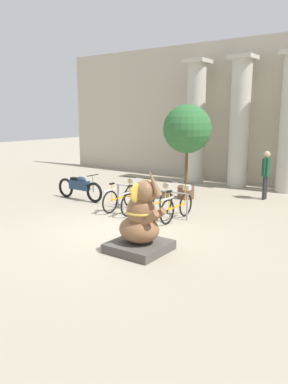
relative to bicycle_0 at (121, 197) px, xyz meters
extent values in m
plane|color=#9E937F|center=(1.41, -1.81, -0.41)|extent=(60.00, 60.00, 0.00)
cube|color=#B2A893|center=(1.41, 6.79, 2.59)|extent=(20.00, 0.20, 6.00)
cylinder|color=#BCB7A8|center=(-0.57, 5.79, 2.09)|extent=(0.78, 0.78, 5.00)
cube|color=#BCB7A8|center=(-0.57, 5.79, 4.67)|extent=(0.97, 0.97, 0.16)
cylinder|color=#BCB7A8|center=(1.41, 5.79, 2.09)|extent=(0.78, 0.78, 5.00)
cube|color=#BCB7A8|center=(1.41, 5.79, 4.67)|extent=(0.97, 0.97, 0.16)
cylinder|color=gray|center=(-0.25, 0.14, -0.03)|extent=(0.05, 0.05, 0.75)
cylinder|color=gray|center=(2.25, 0.14, -0.03)|extent=(0.05, 0.05, 0.75)
cylinder|color=gray|center=(1.00, 0.14, 0.34)|extent=(2.60, 0.04, 0.04)
torus|color=black|center=(0.00, 0.47, -0.06)|extent=(0.05, 0.69, 0.69)
torus|color=black|center=(0.00, -0.54, -0.06)|extent=(0.05, 0.69, 0.69)
cube|color=orange|center=(0.00, -0.04, -0.01)|extent=(0.04, 0.91, 0.04)
cube|color=#BCBCBC|center=(0.00, -0.54, 0.30)|extent=(0.06, 0.58, 0.03)
cylinder|color=orange|center=(0.00, -0.44, 0.20)|extent=(0.03, 0.03, 0.52)
cube|color=black|center=(0.00, -0.44, 0.48)|extent=(0.08, 0.18, 0.04)
cylinder|color=orange|center=(0.00, 0.43, 0.26)|extent=(0.03, 0.03, 0.63)
cylinder|color=black|center=(0.00, 0.43, 0.57)|extent=(0.48, 0.03, 0.03)
cube|color=#BCBCBC|center=(0.00, 0.53, 0.43)|extent=(0.20, 0.16, 0.14)
torus|color=black|center=(0.67, 0.50, -0.06)|extent=(0.05, 0.69, 0.69)
torus|color=black|center=(0.67, -0.50, -0.06)|extent=(0.05, 0.69, 0.69)
cube|color=orange|center=(0.67, 0.00, -0.01)|extent=(0.04, 0.91, 0.04)
cube|color=#BCBCBC|center=(0.67, -0.50, 0.30)|extent=(0.06, 0.58, 0.03)
cylinder|color=orange|center=(0.67, -0.40, 0.20)|extent=(0.03, 0.03, 0.52)
cube|color=black|center=(0.67, -0.40, 0.48)|extent=(0.08, 0.18, 0.04)
cylinder|color=orange|center=(0.67, 0.46, 0.26)|extent=(0.03, 0.03, 0.63)
cylinder|color=black|center=(0.67, 0.46, 0.57)|extent=(0.48, 0.03, 0.03)
cube|color=#BCBCBC|center=(0.67, 0.56, 0.43)|extent=(0.20, 0.16, 0.14)
torus|color=black|center=(1.34, 0.47, -0.06)|extent=(0.05, 0.69, 0.69)
torus|color=black|center=(1.34, -0.53, -0.06)|extent=(0.05, 0.69, 0.69)
cube|color=orange|center=(1.34, -0.03, -0.01)|extent=(0.04, 0.91, 0.04)
cube|color=#BCBCBC|center=(1.34, -0.53, 0.30)|extent=(0.06, 0.58, 0.03)
cylinder|color=orange|center=(1.34, -0.43, 0.20)|extent=(0.03, 0.03, 0.52)
cube|color=black|center=(1.34, -0.43, 0.48)|extent=(0.08, 0.18, 0.04)
cylinder|color=orange|center=(1.34, 0.43, 0.26)|extent=(0.03, 0.03, 0.63)
cylinder|color=black|center=(1.34, 0.43, 0.57)|extent=(0.48, 0.03, 0.03)
cube|color=#BCBCBC|center=(1.34, 0.53, 0.43)|extent=(0.20, 0.16, 0.14)
torus|color=black|center=(2.00, 0.50, -0.06)|extent=(0.05, 0.69, 0.69)
torus|color=black|center=(2.00, -0.51, -0.06)|extent=(0.05, 0.69, 0.69)
cube|color=orange|center=(2.00, -0.01, -0.01)|extent=(0.04, 0.91, 0.04)
cube|color=#BCBCBC|center=(2.00, -0.51, 0.30)|extent=(0.06, 0.58, 0.03)
cylinder|color=orange|center=(2.00, -0.41, 0.20)|extent=(0.03, 0.03, 0.52)
cube|color=black|center=(2.00, -0.41, 0.48)|extent=(0.08, 0.18, 0.04)
cylinder|color=orange|center=(2.00, 0.46, 0.26)|extent=(0.03, 0.03, 0.63)
cylinder|color=black|center=(2.00, 0.46, 0.57)|extent=(0.48, 0.03, 0.03)
cube|color=#BCBCBC|center=(2.00, 0.56, 0.43)|extent=(0.20, 0.16, 0.14)
cube|color=#4C4742|center=(2.60, -2.57, -0.31)|extent=(1.17, 1.17, 0.20)
ellipsoid|color=brown|center=(2.60, -2.57, 0.08)|extent=(0.91, 0.80, 0.59)
ellipsoid|color=brown|center=(2.65, -2.57, 0.49)|extent=(0.64, 0.59, 0.75)
sphere|color=brown|center=(2.76, -2.57, 0.94)|extent=(0.48, 0.48, 0.48)
ellipsoid|color=gold|center=(2.70, -2.33, 0.94)|extent=(0.08, 0.34, 0.41)
ellipsoid|color=gold|center=(2.70, -2.81, 0.94)|extent=(0.08, 0.34, 0.41)
cone|color=brown|center=(2.97, -2.57, 1.14)|extent=(0.41, 0.17, 0.60)
cylinder|color=brown|center=(2.95, -2.44, 0.41)|extent=(0.48, 0.16, 0.42)
cylinder|color=brown|center=(2.95, -2.71, 0.41)|extent=(0.48, 0.16, 0.42)
torus|color=gold|center=(2.65, -2.57, 0.49)|extent=(0.67, 0.67, 0.05)
torus|color=black|center=(-1.35, 0.21, -0.06)|extent=(0.69, 0.09, 0.69)
torus|color=black|center=(-2.74, 0.21, -0.06)|extent=(0.69, 0.09, 0.69)
cube|color=navy|center=(-2.04, 0.21, 0.12)|extent=(0.83, 0.22, 0.32)
ellipsoid|color=navy|center=(-1.94, 0.21, 0.32)|extent=(0.40, 0.20, 0.20)
cube|color=black|center=(-2.22, 0.21, 0.32)|extent=(0.36, 0.18, 0.08)
cylinder|color=#99999E|center=(-1.40, 0.21, 0.22)|extent=(0.04, 0.04, 0.56)
cylinder|color=black|center=(-1.40, 0.21, 0.52)|extent=(0.03, 0.55, 0.03)
cylinder|color=#28282D|center=(3.13, 4.15, 0.00)|extent=(0.11, 0.11, 0.82)
cylinder|color=#28282D|center=(3.13, 3.98, 0.00)|extent=(0.11, 0.11, 0.82)
cube|color=#19472D|center=(3.13, 4.07, 0.73)|extent=(0.20, 0.32, 0.62)
sphere|color=tan|center=(3.13, 4.07, 1.17)|extent=(0.22, 0.22, 0.22)
cylinder|color=#19472D|center=(3.13, 4.27, 0.76)|extent=(0.07, 0.07, 0.56)
cylinder|color=#19472D|center=(3.13, 3.87, 0.76)|extent=(0.07, 0.07, 0.56)
cylinder|color=brown|center=(0.83, 2.58, -0.19)|extent=(0.59, 0.59, 0.43)
cylinder|color=brown|center=(0.83, 2.58, 0.69)|extent=(0.10, 0.10, 1.34)
sphere|color=#2D6633|center=(0.83, 2.58, 2.02)|extent=(1.66, 1.66, 1.66)
camera|label=1|loc=(7.21, -8.77, 2.52)|focal=35.00mm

